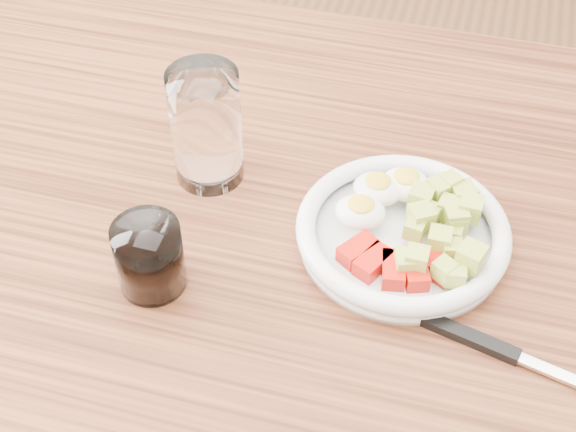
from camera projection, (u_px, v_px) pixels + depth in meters
name	position (u px, v px, depth m)	size (l,w,h in m)	color
dining_table	(294.00, 304.00, 0.91)	(1.50, 0.90, 0.77)	brown
bowl	(404.00, 229.00, 0.82)	(0.22, 0.22, 0.05)	white
fork	(495.00, 348.00, 0.74)	(0.22, 0.07, 0.01)	black
water_glass	(206.00, 127.00, 0.86)	(0.08, 0.08, 0.14)	white
coffee_glass	(150.00, 257.00, 0.78)	(0.07, 0.07, 0.08)	white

